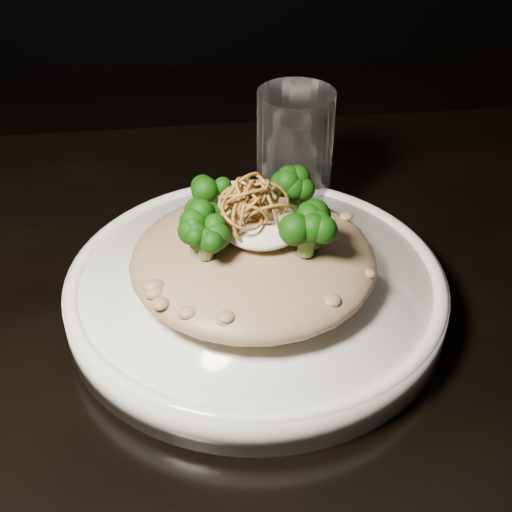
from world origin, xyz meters
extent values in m
cube|color=black|center=(0.00, 0.00, 0.73)|extent=(1.10, 0.80, 0.04)
cylinder|color=white|center=(-0.01, 0.04, 0.77)|extent=(0.32, 0.32, 0.03)
ellipsoid|color=brown|center=(-0.01, 0.03, 0.81)|extent=(0.20, 0.20, 0.04)
ellipsoid|color=white|center=(-0.01, 0.03, 0.84)|extent=(0.07, 0.07, 0.02)
cylinder|color=silver|center=(0.05, 0.18, 0.82)|extent=(0.08, 0.08, 0.13)
camera|label=1|loc=(-0.07, -0.43, 1.15)|focal=50.00mm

